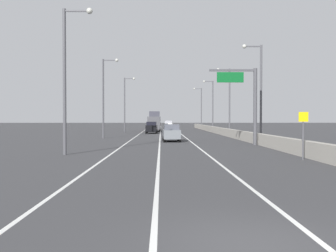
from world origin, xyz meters
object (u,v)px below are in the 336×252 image
object	(u,v)px
lamp_post_right_fifth	(200,105)
lamp_post_left_near	(68,71)
lamp_post_right_fourth	(212,102)
car_black_0	(152,128)
lamp_post_right_second	(259,87)
car_gray_2	(171,133)
car_white_3	(168,125)
overhead_sign_gantry	(248,97)
lamp_post_left_mid	(105,93)
box_truck	(154,122)
car_red_1	(155,125)
speed_advisory_sign	(303,132)
lamp_post_left_far	(126,101)
lamp_post_right_third	(228,97)

from	to	relation	value
lamp_post_right_fifth	lamp_post_left_near	distance (m)	71.72
lamp_post_right_fourth	car_black_0	bearing A→B (deg)	-135.19
lamp_post_right_second	lamp_post_right_fifth	xyz separation A→B (m)	(-0.31, 56.82, 0.00)
car_gray_2	car_white_3	world-z (taller)	car_white_3
overhead_sign_gantry	car_gray_2	world-z (taller)	overhead_sign_gantry
lamp_post_left_mid	car_white_3	world-z (taller)	lamp_post_left_mid
overhead_sign_gantry	car_black_0	world-z (taller)	overhead_sign_gantry
overhead_sign_gantry	lamp_post_right_second	size ratio (longest dim) A/B	0.72
lamp_post_right_fifth	box_truck	bearing A→B (deg)	-118.60
overhead_sign_gantry	car_gray_2	size ratio (longest dim) A/B	1.82
lamp_post_left_near	car_red_1	distance (m)	64.22
lamp_post_right_fifth	car_white_3	xyz separation A→B (m)	(-8.45, -12.55, -4.92)
speed_advisory_sign	lamp_post_left_near	world-z (taller)	lamp_post_left_near
lamp_post_right_second	lamp_post_left_far	distance (m)	36.76
lamp_post_right_fifth	lamp_post_left_near	bearing A→B (deg)	-103.46
lamp_post_right_fourth	lamp_post_left_far	world-z (taller)	same
lamp_post_right_fifth	box_truck	distance (m)	24.29
lamp_post_right_fourth	lamp_post_right_fifth	xyz separation A→B (m)	(-0.36, 18.94, 0.00)
lamp_post_right_third	lamp_post_right_fourth	size ratio (longest dim) A/B	1.00
lamp_post_left_near	car_red_1	bearing A→B (deg)	85.38
car_black_0	car_red_1	bearing A→B (deg)	89.54
car_gray_2	speed_advisory_sign	bearing A→B (deg)	-67.95
lamp_post_left_mid	lamp_post_left_far	distance (m)	22.73
lamp_post_right_fourth	lamp_post_left_far	distance (m)	18.00
lamp_post_left_near	box_truck	bearing A→B (deg)	83.87
lamp_post_right_fourth	lamp_post_left_mid	bearing A→B (deg)	-122.34
lamp_post_right_fourth	car_red_1	world-z (taller)	lamp_post_right_fourth
overhead_sign_gantry	car_white_3	size ratio (longest dim) A/B	1.67
car_black_0	box_truck	size ratio (longest dim) A/B	0.54
lamp_post_left_near	car_black_0	size ratio (longest dim) A/B	2.47
lamp_post_right_second	lamp_post_right_fifth	bearing A→B (deg)	90.32
lamp_post_right_third	car_gray_2	size ratio (longest dim) A/B	2.54
car_red_1	car_white_3	world-z (taller)	car_white_3
speed_advisory_sign	lamp_post_right_third	size ratio (longest dim) A/B	0.29
car_white_3	box_truck	distance (m)	9.03
car_white_3	car_black_0	bearing A→B (deg)	-100.12
lamp_post_right_second	lamp_post_left_far	bearing A→B (deg)	117.80
lamp_post_right_fourth	car_red_1	size ratio (longest dim) A/B	2.33
lamp_post_left_near	car_gray_2	bearing A→B (deg)	63.29
lamp_post_right_second	car_red_1	world-z (taller)	lamp_post_right_second
box_truck	car_black_0	bearing A→B (deg)	-91.58
lamp_post_left_near	lamp_post_left_mid	distance (m)	22.74
speed_advisory_sign	lamp_post_right_fifth	bearing A→B (deg)	89.09
lamp_post_right_third	lamp_post_left_near	distance (m)	36.17
car_gray_2	car_black_0	bearing A→B (deg)	96.91
lamp_post_left_mid	car_gray_2	world-z (taller)	lamp_post_left_mid
lamp_post_right_fifth	car_red_1	world-z (taller)	lamp_post_right_fifth
lamp_post_right_third	car_white_3	xyz separation A→B (m)	(-8.84, 25.33, -4.92)
lamp_post_right_fifth	lamp_post_left_mid	xyz separation A→B (m)	(-17.43, -47.03, 0.00)
car_black_0	car_white_3	size ratio (longest dim) A/B	0.94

